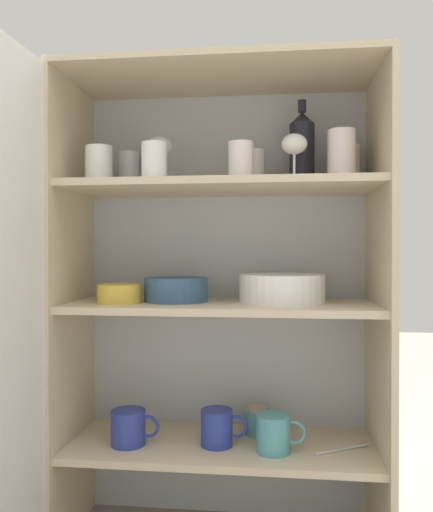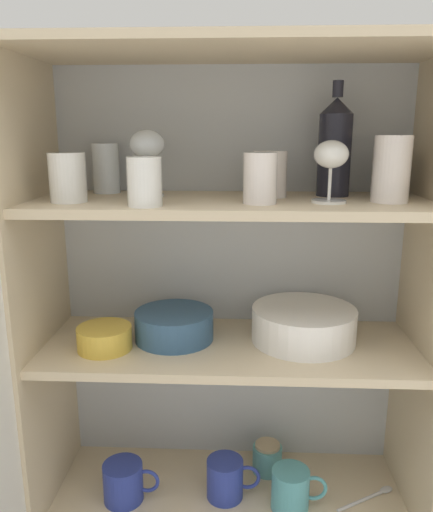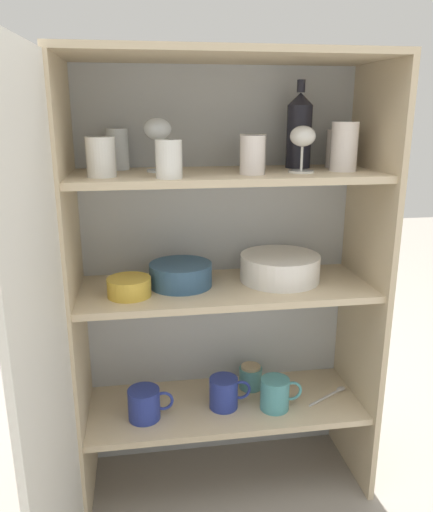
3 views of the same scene
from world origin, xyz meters
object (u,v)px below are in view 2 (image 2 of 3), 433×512
(plate_stack_white, at_px, (304,324))
(storage_jar, at_px, (267,458))
(wine_bottle, at_px, (335,147))
(coffee_mug_primary, at_px, (124,482))
(serving_bowl_small, at_px, (104,337))
(mixing_bowl_large, at_px, (174,324))

(plate_stack_white, relative_size, storage_jar, 3.03)
(wine_bottle, relative_size, storage_jar, 3.13)
(wine_bottle, height_order, coffee_mug_primary, wine_bottle)
(coffee_mug_primary, bearing_deg, wine_bottle, 14.26)
(plate_stack_white, xyz_separation_m, serving_bowl_small, (-0.46, -0.07, -0.01))
(serving_bowl_small, bearing_deg, wine_bottle, 13.13)
(plate_stack_white, distance_m, coffee_mug_primary, 0.58)
(serving_bowl_small, bearing_deg, mixing_bowl_large, 22.55)
(plate_stack_white, height_order, mixing_bowl_large, plate_stack_white)
(wine_bottle, distance_m, storage_jar, 0.82)
(wine_bottle, relative_size, serving_bowl_small, 2.03)
(mixing_bowl_large, xyz_separation_m, storage_jar, (0.23, 0.06, -0.40))
(mixing_bowl_large, relative_size, coffee_mug_primary, 1.34)
(mixing_bowl_large, height_order, serving_bowl_small, mixing_bowl_large)
(serving_bowl_small, height_order, storage_jar, serving_bowl_small)
(wine_bottle, distance_m, serving_bowl_small, 0.68)
(serving_bowl_small, bearing_deg, storage_jar, 17.28)
(wine_bottle, xyz_separation_m, mixing_bowl_large, (-0.36, -0.06, -0.41))
(wine_bottle, bearing_deg, storage_jar, -179.66)
(wine_bottle, bearing_deg, coffee_mug_primary, -165.74)
(storage_jar, bearing_deg, mixing_bowl_large, -166.31)
(mixing_bowl_large, distance_m, serving_bowl_small, 0.16)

